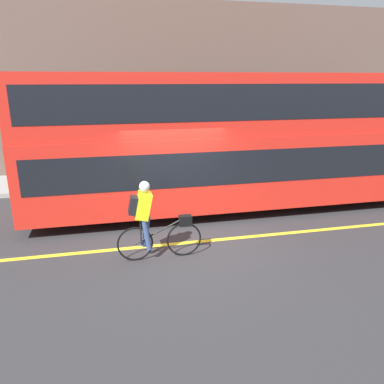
% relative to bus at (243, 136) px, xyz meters
% --- Properties ---
extents(ground_plane, '(80.00, 80.00, 0.00)m').
position_rel_bus_xyz_m(ground_plane, '(-2.16, -1.98, -2.10)').
color(ground_plane, '#2D2D30').
extents(road_center_line, '(50.00, 0.14, 0.01)m').
position_rel_bus_xyz_m(road_center_line, '(-2.16, -2.09, -2.10)').
color(road_center_line, yellow).
rests_on(road_center_line, ground_plane).
extents(sidewalk_curb, '(60.00, 2.51, 0.15)m').
position_rel_bus_xyz_m(sidewalk_curb, '(-2.16, 3.75, -2.03)').
color(sidewalk_curb, gray).
rests_on(sidewalk_curb, ground_plane).
extents(building_facade, '(60.00, 0.30, 6.45)m').
position_rel_bus_xyz_m(building_facade, '(-2.16, 5.16, 1.13)').
color(building_facade, brown).
rests_on(building_facade, ground_plane).
extents(bus, '(11.80, 2.44, 3.78)m').
position_rel_bus_xyz_m(bus, '(0.00, 0.00, 0.00)').
color(bus, black).
rests_on(bus, ground_plane).
extents(cyclist_on_bike, '(1.78, 0.32, 1.70)m').
position_rel_bus_xyz_m(cyclist_on_bike, '(-2.94, -2.70, -1.19)').
color(cyclist_on_bike, black).
rests_on(cyclist_on_bike, ground_plane).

